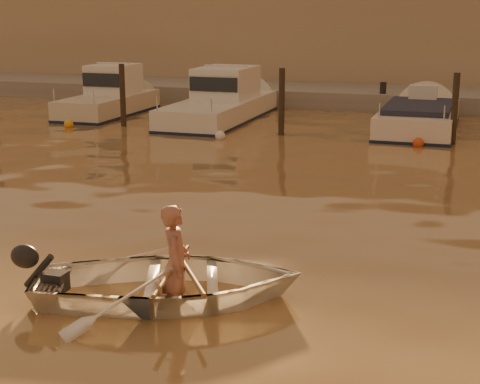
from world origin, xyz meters
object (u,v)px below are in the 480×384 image
(moored_boat_1, at_px, (108,97))
(waterfront_building, at_px, (361,37))
(person, at_px, (176,264))
(moored_boat_3, at_px, (419,123))
(moored_boat_2, at_px, (220,102))
(dinghy, at_px, (169,282))

(moored_boat_1, height_order, waterfront_building, waterfront_building)
(person, height_order, moored_boat_1, moored_boat_1)
(person, distance_m, waterfront_building, 26.22)
(moored_boat_3, xyz_separation_m, waterfront_building, (-3.67, 11.00, 2.17))
(moored_boat_1, xyz_separation_m, moored_boat_3, (10.89, 0.00, -0.40))
(moored_boat_2, distance_m, waterfront_building, 11.53)
(moored_boat_1, xyz_separation_m, moored_boat_2, (4.25, 0.00, 0.00))
(dinghy, xyz_separation_m, moored_boat_1, (-8.99, 15.12, 0.38))
(moored_boat_3, distance_m, waterfront_building, 11.80)
(person, distance_m, moored_boat_3, 15.20)
(person, relative_size, waterfront_building, 0.03)
(dinghy, relative_size, moored_boat_3, 0.56)
(moored_boat_1, bearing_deg, moored_boat_2, 0.00)
(moored_boat_3, bearing_deg, dinghy, -97.17)
(dinghy, height_order, moored_boat_3, moored_boat_3)
(moored_boat_1, relative_size, waterfront_building, 0.12)
(person, bearing_deg, moored_boat_1, 9.84)
(person, xyz_separation_m, moored_boat_3, (1.81, 15.09, -0.27))
(person, height_order, waterfront_building, waterfront_building)
(person, distance_m, moored_boat_1, 17.61)
(moored_boat_1, bearing_deg, person, -58.95)
(moored_boat_3, bearing_deg, waterfront_building, 108.43)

